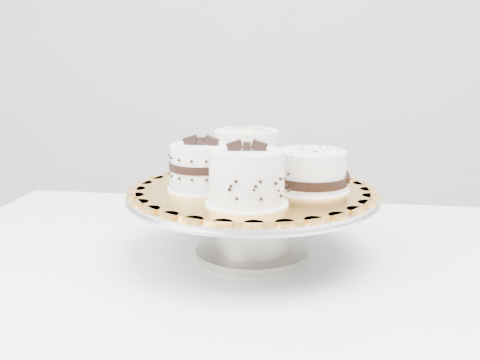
{
  "coord_description": "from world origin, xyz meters",
  "views": [
    {
      "loc": [
        -0.06,
        -0.71,
        1.08
      ],
      "look_at": [
        -0.07,
        0.19,
        0.88
      ],
      "focal_mm": 45.0,
      "sensor_mm": 36.0,
      "label": 1
    }
  ],
  "objects_px": {
    "cake_dots": "(247,153)",
    "table": "(279,316)",
    "cake_banded": "(201,169)",
    "cake_swirl": "(247,179)",
    "cake_board": "(253,190)",
    "cake_stand": "(252,212)",
    "cake_ribbon": "(312,172)"
  },
  "relations": [
    {
      "from": "cake_dots",
      "to": "table",
      "type": "bearing_deg",
      "value": -64.02
    },
    {
      "from": "cake_banded",
      "to": "cake_swirl",
      "type": "bearing_deg",
      "value": -38.84
    },
    {
      "from": "cake_board",
      "to": "cake_stand",
      "type": "bearing_deg",
      "value": 0.0
    },
    {
      "from": "cake_dots",
      "to": "cake_ribbon",
      "type": "height_order",
      "value": "cake_dots"
    },
    {
      "from": "table",
      "to": "cake_stand",
      "type": "xyz_separation_m",
      "value": [
        -0.04,
        0.05,
        0.15
      ]
    },
    {
      "from": "table",
      "to": "cake_banded",
      "type": "relative_size",
      "value": 11.45
    },
    {
      "from": "cake_stand",
      "to": "cake_dots",
      "type": "height_order",
      "value": "cake_dots"
    },
    {
      "from": "cake_dots",
      "to": "cake_board",
      "type": "bearing_deg",
      "value": -78.17
    },
    {
      "from": "cake_swirl",
      "to": "cake_board",
      "type": "bearing_deg",
      "value": 85.13
    },
    {
      "from": "cake_board",
      "to": "cake_ribbon",
      "type": "height_order",
      "value": "cake_ribbon"
    },
    {
      "from": "cake_dots",
      "to": "cake_ribbon",
      "type": "xyz_separation_m",
      "value": [
        0.1,
        -0.1,
        -0.01
      ]
    },
    {
      "from": "cake_banded",
      "to": "cake_dots",
      "type": "distance_m",
      "value": 0.12
    },
    {
      "from": "table",
      "to": "cake_board",
      "type": "relative_size",
      "value": 3.59
    },
    {
      "from": "table",
      "to": "cake_board",
      "type": "xyz_separation_m",
      "value": [
        -0.04,
        0.05,
        0.19
      ]
    },
    {
      "from": "cake_swirl",
      "to": "cake_ribbon",
      "type": "height_order",
      "value": "cake_swirl"
    },
    {
      "from": "cake_stand",
      "to": "cake_ribbon",
      "type": "relative_size",
      "value": 3.15
    },
    {
      "from": "table",
      "to": "cake_board",
      "type": "height_order",
      "value": "cake_board"
    },
    {
      "from": "cake_banded",
      "to": "cake_dots",
      "type": "xyz_separation_m",
      "value": [
        0.07,
        0.1,
        0.01
      ]
    },
    {
      "from": "cake_board",
      "to": "cake_dots",
      "type": "bearing_deg",
      "value": 95.81
    },
    {
      "from": "cake_stand",
      "to": "cake_board",
      "type": "height_order",
      "value": "cake_board"
    },
    {
      "from": "cake_board",
      "to": "cake_banded",
      "type": "bearing_deg",
      "value": -176.76
    },
    {
      "from": "cake_board",
      "to": "cake_dots",
      "type": "height_order",
      "value": "cake_dots"
    },
    {
      "from": "cake_swirl",
      "to": "cake_banded",
      "type": "xyz_separation_m",
      "value": [
        -0.07,
        0.09,
        -0.0
      ]
    },
    {
      "from": "table",
      "to": "cake_swirl",
      "type": "bearing_deg",
      "value": -131.87
    },
    {
      "from": "cake_swirl",
      "to": "cake_ribbon",
      "type": "xyz_separation_m",
      "value": [
        0.1,
        0.08,
        -0.01
      ]
    },
    {
      "from": "cake_stand",
      "to": "cake_board",
      "type": "relative_size",
      "value": 1.09
    },
    {
      "from": "cake_banded",
      "to": "cake_dots",
      "type": "bearing_deg",
      "value": 66.47
    },
    {
      "from": "table",
      "to": "cake_board",
      "type": "distance_m",
      "value": 0.2
    },
    {
      "from": "cake_dots",
      "to": "cake_swirl",
      "type": "bearing_deg",
      "value": -83.86
    },
    {
      "from": "cake_swirl",
      "to": "cake_dots",
      "type": "distance_m",
      "value": 0.18
    },
    {
      "from": "cake_board",
      "to": "cake_banded",
      "type": "distance_m",
      "value": 0.09
    },
    {
      "from": "cake_swirl",
      "to": "cake_banded",
      "type": "distance_m",
      "value": 0.11
    }
  ]
}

